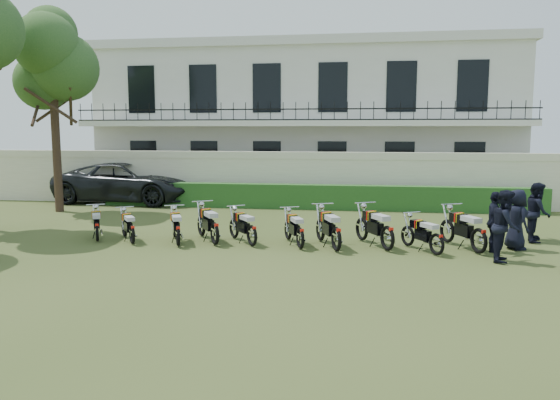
{
  "coord_description": "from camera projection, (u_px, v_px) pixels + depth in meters",
  "views": [
    {
      "loc": [
        2.88,
        -14.88,
        3.26
      ],
      "look_at": [
        0.22,
        2.67,
        0.94
      ],
      "focal_mm": 35.0,
      "sensor_mm": 36.0,
      "label": 1
    }
  ],
  "objects": [
    {
      "name": "motorcycle_3",
      "position": [
        215.0,
        228.0,
        15.23
      ],
      "size": [
        1.17,
        1.77,
        1.11
      ],
      "rotation": [
        0.0,
        0.0,
        0.56
      ],
      "color": "black",
      "rests_on": "ground"
    },
    {
      "name": "motorcycle_0",
      "position": [
        97.0,
        227.0,
        15.73
      ],
      "size": [
        0.91,
        1.59,
        0.95
      ],
      "rotation": [
        0.0,
        0.0,
        0.49
      ],
      "color": "black",
      "rests_on": "ground"
    },
    {
      "name": "officer_4",
      "position": [
        538.0,
        212.0,
        15.72
      ],
      "size": [
        0.81,
        0.95,
        1.73
      ],
      "primitive_type": "imported",
      "rotation": [
        0.0,
        0.0,
        1.37
      ],
      "color": "black",
      "rests_on": "ground"
    },
    {
      "name": "motorcycle_8",
      "position": [
        437.0,
        239.0,
        14.0
      ],
      "size": [
        1.02,
        1.57,
        0.98
      ],
      "rotation": [
        0.0,
        0.0,
        0.56
      ],
      "color": "black",
      "rests_on": "ground"
    },
    {
      "name": "hedge",
      "position": [
        315.0,
        197.0,
        22.28
      ],
      "size": [
        18.0,
        0.6,
        1.0
      ],
      "primitive_type": "cube",
      "color": "#244D1B",
      "rests_on": "ground"
    },
    {
      "name": "officer_1",
      "position": [
        506.0,
        226.0,
        13.39
      ],
      "size": [
        0.89,
        1.02,
        1.78
      ],
      "primitive_type": "imported",
      "rotation": [
        0.0,
        0.0,
        1.29
      ],
      "color": "black",
      "rests_on": "ground"
    },
    {
      "name": "officer_2",
      "position": [
        494.0,
        222.0,
        14.45
      ],
      "size": [
        0.66,
        1.02,
        1.62
      ],
      "primitive_type": "imported",
      "rotation": [
        0.0,
        0.0,
        1.27
      ],
      "color": "black",
      "rests_on": "ground"
    },
    {
      "name": "officer_5",
      "position": [
        534.0,
        212.0,
        16.08
      ],
      "size": [
        0.57,
        1.02,
        1.65
      ],
      "primitive_type": "imported",
      "rotation": [
        0.0,
        0.0,
        1.39
      ],
      "color": "black",
      "rests_on": "ground"
    },
    {
      "name": "motorcycle_5",
      "position": [
        300.0,
        233.0,
        14.76
      ],
      "size": [
        0.86,
        1.73,
        1.0
      ],
      "rotation": [
        0.0,
        0.0,
        0.4
      ],
      "color": "black",
      "rests_on": "ground"
    },
    {
      "name": "motorcycle_9",
      "position": [
        479.0,
        235.0,
        14.17
      ],
      "size": [
        1.03,
        1.96,
        1.15
      ],
      "rotation": [
        0.0,
        0.0,
        0.43
      ],
      "color": "black",
      "rests_on": "ground"
    },
    {
      "name": "suv",
      "position": [
        128.0,
        182.0,
        24.27
      ],
      "size": [
        6.6,
        3.4,
        1.78
      ],
      "primitive_type": "imported",
      "rotation": [
        0.0,
        0.0,
        1.5
      ],
      "color": "black",
      "rests_on": "ground"
    },
    {
      "name": "ground",
      "position": [
        258.0,
        245.0,
        15.43
      ],
      "size": [
        100.0,
        100.0,
        0.0
      ],
      "primitive_type": "plane",
      "color": "#39461C",
      "rests_on": "ground"
    },
    {
      "name": "motorcycle_4",
      "position": [
        252.0,
        230.0,
        15.1
      ],
      "size": [
        1.17,
        1.54,
        1.01
      ],
      "rotation": [
        0.0,
        0.0,
        0.64
      ],
      "color": "black",
      "rests_on": "ground"
    },
    {
      "name": "perimeter_wall",
      "position": [
        294.0,
        178.0,
        23.13
      ],
      "size": [
        30.0,
        0.35,
        2.3
      ],
      "color": "#EFE6C9",
      "rests_on": "ground"
    },
    {
      "name": "motorcycle_7",
      "position": [
        388.0,
        232.0,
        14.51
      ],
      "size": [
        1.1,
        1.91,
        1.15
      ],
      "rotation": [
        0.0,
        0.0,
        0.49
      ],
      "color": "black",
      "rests_on": "ground"
    },
    {
      "name": "motorcycle_2",
      "position": [
        178.0,
        231.0,
        15.08
      ],
      "size": [
        0.88,
        1.73,
        1.01
      ],
      "rotation": [
        0.0,
        0.0,
        0.41
      ],
      "color": "black",
      "rests_on": "ground"
    },
    {
      "name": "officer_3",
      "position": [
        517.0,
        220.0,
        14.75
      ],
      "size": [
        0.75,
        0.93,
        1.64
      ],
      "primitive_type": "imported",
      "rotation": [
        0.0,
        0.0,
        1.88
      ],
      "color": "black",
      "rests_on": "ground"
    },
    {
      "name": "motorcycle_1",
      "position": [
        132.0,
        230.0,
        15.39
      ],
      "size": [
        1.04,
        1.46,
        0.94
      ],
      "rotation": [
        0.0,
        0.0,
        0.61
      ],
      "color": "black",
      "rests_on": "ground"
    },
    {
      "name": "tree_west_near",
      "position": [
        53.0,
        60.0,
        20.9
      ],
      "size": [
        3.4,
        3.2,
        7.9
      ],
      "color": "#473323",
      "rests_on": "ground"
    },
    {
      "name": "motorcycle_6",
      "position": [
        336.0,
        233.0,
        14.42
      ],
      "size": [
        0.94,
        1.96,
        1.13
      ],
      "rotation": [
        0.0,
        0.0,
        0.38
      ],
      "color": "black",
      "rests_on": "ground"
    },
    {
      "name": "building",
      "position": [
        308.0,
        120.0,
        28.64
      ],
      "size": [
        20.4,
        9.6,
        7.4
      ],
      "color": "silver",
      "rests_on": "ground"
    }
  ]
}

